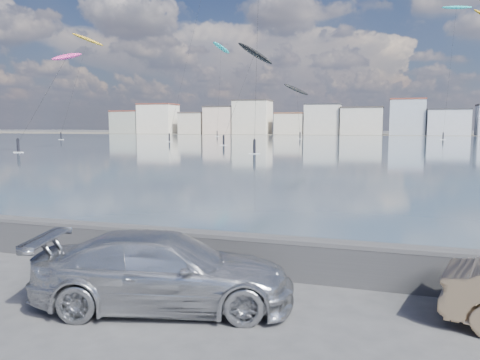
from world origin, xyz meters
name	(u,v)px	position (x,y,z in m)	size (l,w,h in m)	color
ground	(132,308)	(0.00, 0.00, 0.00)	(700.00, 700.00, 0.00)	#333335
bay_water	(365,144)	(0.00, 91.50, 0.01)	(500.00, 177.00, 0.00)	#303C54
far_shore_strip	(378,134)	(0.00, 200.00, 0.01)	(500.00, 60.00, 0.00)	#4C473D
seawall	(187,247)	(0.00, 2.70, 0.58)	(400.00, 0.36, 1.08)	#28282B
far_buildings	(381,120)	(1.31, 186.00, 6.03)	(240.79, 13.26, 14.60)	gray
car_silver	(165,270)	(0.59, 0.31, 0.75)	(2.11, 5.20, 1.51)	#B0B1B7
kitesurfer_2	(66,58)	(-43.45, 54.44, 14.04)	(2.72, 15.11, 15.69)	#E5338C
kitesurfer_5	(87,41)	(-78.14, 108.91, 27.66)	(9.04, 17.88, 30.16)	#BF8C19
kitesurfer_6	(254,54)	(-20.76, 81.33, 17.51)	(9.67, 11.20, 21.09)	black
kitesurfer_7	(297,90)	(-21.88, 130.43, 14.11)	(7.94, 16.12, 16.54)	black
kitesurfer_14	(456,10)	(20.99, 136.57, 35.27)	(8.34, 15.68, 37.28)	#19BFBF
kitesurfer_15	(221,49)	(-54.04, 154.00, 31.10)	(6.92, 18.89, 33.47)	#19BFBF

